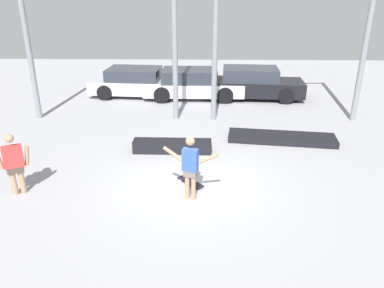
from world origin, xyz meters
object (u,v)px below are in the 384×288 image
(grind_box, at_px, (172,146))
(parked_car_silver, at_px, (137,82))
(skateboarder, at_px, (190,165))
(parked_car_white, at_px, (193,84))
(skateboard, at_px, (190,182))
(parked_car_black, at_px, (253,84))
(bystander, at_px, (14,163))
(manual_pad, at_px, (281,138))

(grind_box, relative_size, parked_car_silver, 0.54)
(skateboarder, xyz_separation_m, parked_car_white, (-0.15, 8.89, -0.26))
(skateboard, distance_m, parked_car_silver, 8.91)
(parked_car_black, bearing_deg, bystander, -123.76)
(bystander, bearing_deg, skateboard, 162.28)
(parked_car_silver, height_order, parked_car_black, parked_car_black)
(manual_pad, distance_m, bystander, 7.96)
(parked_car_white, xyz_separation_m, bystander, (-4.03, -8.75, 0.20))
(manual_pad, relative_size, parked_car_silver, 0.78)
(skateboard, xyz_separation_m, parked_car_white, (-0.13, 8.18, 0.57))
(skateboarder, bearing_deg, grind_box, 119.79)
(bystander, bearing_deg, parked_car_black, -153.11)
(skateboard, height_order, grind_box, grind_box)
(skateboard, distance_m, manual_pad, 4.19)
(parked_car_black, relative_size, bystander, 2.89)
(parked_car_black, xyz_separation_m, bystander, (-6.73, -8.75, 0.17))
(skateboarder, relative_size, grind_box, 0.67)
(grind_box, bearing_deg, manual_pad, 15.67)
(skateboarder, height_order, grind_box, skateboarder)
(skateboarder, xyz_separation_m, skateboard, (-0.02, 0.71, -0.83))
(parked_car_white, bearing_deg, bystander, -114.87)
(skateboarder, height_order, parked_car_silver, skateboarder)
(parked_car_silver, xyz_separation_m, parked_car_black, (5.26, -0.29, 0.04))
(parked_car_white, relative_size, parked_car_black, 0.99)
(skateboarder, distance_m, parked_car_silver, 9.58)
(manual_pad, bearing_deg, parked_car_black, 93.75)
(manual_pad, xyz_separation_m, parked_car_white, (-3.04, 5.17, 0.53))
(manual_pad, xyz_separation_m, parked_car_black, (-0.34, 5.17, 0.56))
(parked_car_silver, distance_m, parked_car_white, 2.58)
(skateboarder, height_order, skateboard, skateboarder)
(skateboarder, distance_m, parked_car_black, 9.25)
(parked_car_black, bearing_deg, manual_pad, -82.47)
(parked_car_white, bearing_deg, skateboard, -89.25)
(manual_pad, bearing_deg, skateboard, -134.04)
(skateboard, bearing_deg, parked_car_silver, 153.14)
(skateboard, relative_size, bystander, 0.46)
(skateboarder, distance_m, manual_pad, 4.78)
(skateboarder, bearing_deg, skateboard, 108.54)
(skateboard, xyz_separation_m, grind_box, (-0.61, 2.02, 0.13))
(skateboarder, xyz_separation_m, bystander, (-4.18, 0.14, -0.06))
(parked_car_black, bearing_deg, parked_car_white, -176.12)
(grind_box, xyz_separation_m, parked_car_white, (0.48, 6.16, 0.44))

